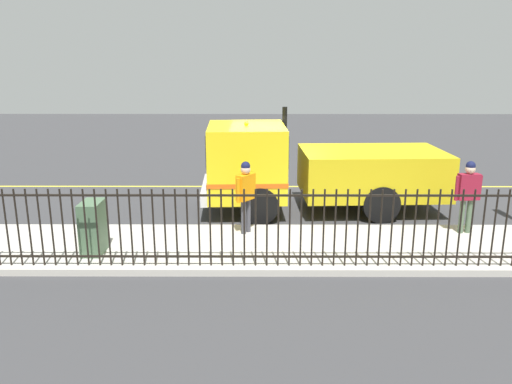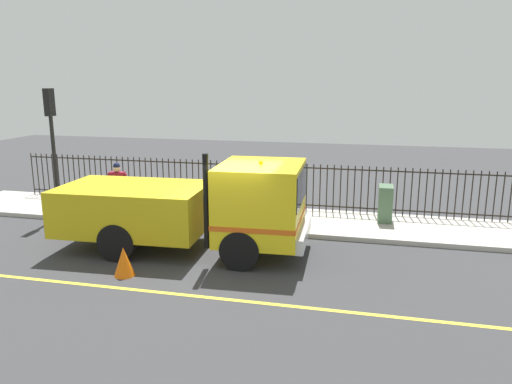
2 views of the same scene
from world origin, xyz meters
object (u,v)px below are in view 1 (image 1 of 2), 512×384
Objects in this scene: work_truck at (303,165)px; traffic_cone at (336,181)px; pedestrian_distant at (468,189)px; utility_cabinet at (93,227)px; worker_standing at (246,190)px.

work_truck is 2.53m from traffic_cone.
pedestrian_distant reaches higher than utility_cabinet.
work_truck is at bearing 142.77° from pedestrian_distant.
work_truck is 3.88× the size of worker_standing.
worker_standing is 5.10m from traffic_cone.
pedestrian_distant is 1.54× the size of utility_cabinet.
work_truck is 5.95× the size of utility_cabinet.
worker_standing is 2.49× the size of traffic_cone.
worker_standing reaches higher than traffic_cone.
work_truck is 3.86× the size of pedestrian_distant.
utility_cabinet is (3.49, -4.67, -0.59)m from work_truck.
worker_standing is at bearing 111.79° from utility_cabinet.
work_truck reaches higher than pedestrian_distant.
work_truck is at bearing -31.63° from traffic_cone.
utility_cabinet is 8.07m from traffic_cone.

